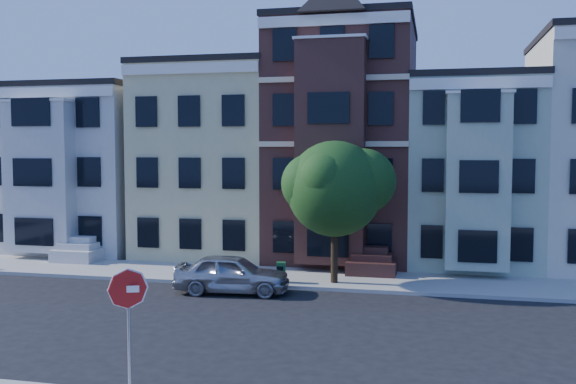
% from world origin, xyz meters
% --- Properties ---
extents(ground, '(120.00, 120.00, 0.00)m').
position_xyz_m(ground, '(0.00, 0.00, 0.00)').
color(ground, black).
extents(far_sidewalk, '(60.00, 4.00, 0.15)m').
position_xyz_m(far_sidewalk, '(0.00, 8.00, 0.07)').
color(far_sidewalk, '#9E9B93').
rests_on(far_sidewalk, ground).
extents(house_white, '(8.00, 9.00, 9.00)m').
position_xyz_m(house_white, '(-15.00, 14.50, 4.50)').
color(house_white, beige).
rests_on(house_white, ground).
extents(house_yellow, '(7.00, 9.00, 10.00)m').
position_xyz_m(house_yellow, '(-7.00, 14.50, 5.00)').
color(house_yellow, beige).
rests_on(house_yellow, ground).
extents(house_brown, '(7.00, 9.00, 12.00)m').
position_xyz_m(house_brown, '(0.00, 14.50, 6.00)').
color(house_brown, '#40211C').
rests_on(house_brown, ground).
extents(house_green, '(6.00, 9.00, 9.00)m').
position_xyz_m(house_green, '(6.50, 14.50, 4.50)').
color(house_green, '#A3B49A').
rests_on(house_green, ground).
extents(street_tree, '(7.00, 7.00, 7.39)m').
position_xyz_m(street_tree, '(0.60, 7.05, 3.84)').
color(street_tree, '#23531A').
rests_on(street_tree, far_sidewalk).
extents(parked_car, '(4.77, 2.27, 1.57)m').
position_xyz_m(parked_car, '(-3.20, 4.81, 0.79)').
color(parked_car, '#A5A6AE').
rests_on(parked_car, ground).
extents(newspaper_box, '(0.45, 0.41, 0.86)m').
position_xyz_m(newspaper_box, '(-1.60, 6.59, 0.58)').
color(newspaper_box, '#1F602E').
rests_on(newspaper_box, far_sidewalk).
extents(stop_sign, '(0.92, 0.43, 3.39)m').
position_xyz_m(stop_sign, '(-1.96, -6.48, 1.84)').
color(stop_sign, '#AD1613').
rests_on(stop_sign, near_sidewalk).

